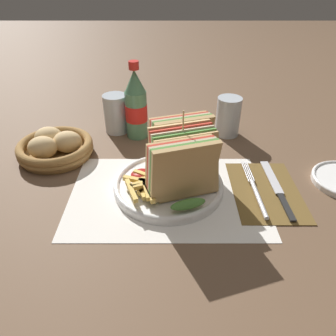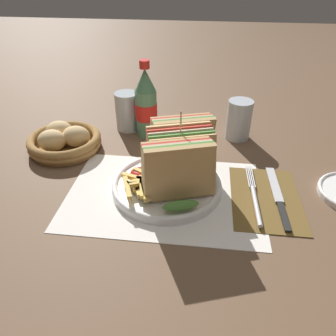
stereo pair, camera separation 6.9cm
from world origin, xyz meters
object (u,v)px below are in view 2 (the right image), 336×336
plate_main (167,185)px  club_sandwich (180,158)px  knife (278,197)px  glass_near (239,122)px  fork (255,199)px  coke_bottle_near (146,105)px  bread_basket (64,140)px  glass_far (127,114)px

plate_main → club_sandwich: size_ratio=1.05×
knife → glass_near: bearing=103.5°
fork → coke_bottle_near: (-0.26, 0.26, 0.08)m
bread_basket → coke_bottle_near: bearing=28.6°
club_sandwich → knife: club_sandwich is taller
club_sandwich → glass_far: 0.32m
coke_bottle_near → club_sandwich: bearing=-65.6°
glass_near → bread_basket: (-0.44, -0.11, -0.02)m
fork → knife: 0.05m
fork → bread_basket: bread_basket is taller
plate_main → glass_far: glass_far is taller
club_sandwich → glass_near: bearing=62.0°
knife → coke_bottle_near: 0.41m
coke_bottle_near → glass_near: size_ratio=1.93×
club_sandwich → fork: 0.17m
knife → glass_far: (-0.37, 0.28, 0.04)m
plate_main → glass_far: bearing=118.0°
glass_near → glass_far: (-0.30, 0.02, 0.00)m
plate_main → knife: 0.23m
plate_main → knife: plate_main is taller
coke_bottle_near → bread_basket: size_ratio=1.11×
club_sandwich → coke_bottle_near: size_ratio=1.09×
bread_basket → plate_main: bearing=-26.1°
plate_main → fork: 0.18m
knife → coke_bottle_near: coke_bottle_near is taller
fork → glass_near: size_ratio=1.87×
plate_main → club_sandwich: club_sandwich is taller
glass_near → club_sandwich: bearing=-118.0°
glass_near → glass_far: same height
knife → glass_far: 0.46m
glass_near → bread_basket: size_ratio=0.58×
glass_far → knife: bearing=-36.6°
knife → glass_near: glass_near is taller
coke_bottle_near → glass_near: 0.25m
plate_main → fork: size_ratio=1.18×
glass_far → bread_basket: glass_far is taller
club_sandwich → knife: (0.20, -0.01, -0.07)m
fork → coke_bottle_near: 0.38m
glass_near → plate_main: bearing=-122.6°
glass_far → bread_basket: 0.19m
glass_near → bread_basket: glass_near is taller
plate_main → glass_far: size_ratio=2.20×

